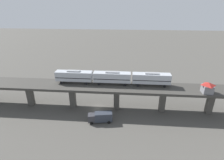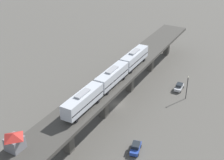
{
  "view_description": "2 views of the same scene",
  "coord_description": "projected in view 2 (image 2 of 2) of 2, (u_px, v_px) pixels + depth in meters",
  "views": [
    {
      "loc": [
        50.71,
        9.2,
        32.85
      ],
      "look_at": [
        -1.41,
        4.84,
        10.0
      ],
      "focal_mm": 28.0,
      "sensor_mm": 36.0,
      "label": 1
    },
    {
      "loc": [
        -33.57,
        62.84,
        45.59
      ],
      "look_at": [
        -1.41,
        4.84,
        10.0
      ],
      "focal_mm": 50.0,
      "sensor_mm": 36.0,
      "label": 2
    }
  ],
  "objects": [
    {
      "name": "street_car_blue",
      "position": [
        136.0,
        147.0,
        67.25
      ],
      "size": [
        2.75,
        4.69,
        1.89
      ],
      "color": "#233D93",
      "rests_on": "ground"
    },
    {
      "name": "elevated_viaduct",
      "position": [
        117.0,
        80.0,
        81.03
      ],
      "size": [
        8.51,
        92.01,
        8.5
      ],
      "color": "#393733",
      "rests_on": "ground"
    },
    {
      "name": "ground_plane",
      "position": [
        116.0,
        104.0,
        84.32
      ],
      "size": [
        400.0,
        400.0,
        0.0
      ],
      "primitive_type": "plane",
      "color": "#4C4944"
    },
    {
      "name": "street_car_silver",
      "position": [
        179.0,
        87.0,
        90.73
      ],
      "size": [
        2.1,
        4.47,
        1.89
      ],
      "color": "#B7BABF",
      "rests_on": "ground"
    },
    {
      "name": "street_lamp",
      "position": [
        187.0,
        86.0,
        84.86
      ],
      "size": [
        0.44,
        0.44,
        6.94
      ],
      "color": "black",
      "rests_on": "ground"
    },
    {
      "name": "subway_train",
      "position": [
        112.0,
        76.0,
        74.77
      ],
      "size": [
        2.88,
        37.2,
        4.45
      ],
      "color": "#ADB2BA",
      "rests_on": "elevated_viaduct"
    },
    {
      "name": "delivery_truck",
      "position": [
        88.0,
        95.0,
        85.1
      ],
      "size": [
        3.42,
        7.47,
        3.2
      ],
      "color": "#333338",
      "rests_on": "ground"
    },
    {
      "name": "signal_hut",
      "position": [
        14.0,
        141.0,
        54.69
      ],
      "size": [
        3.22,
        3.22,
        3.4
      ],
      "color": "slate",
      "rests_on": "elevated_viaduct"
    }
  ]
}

